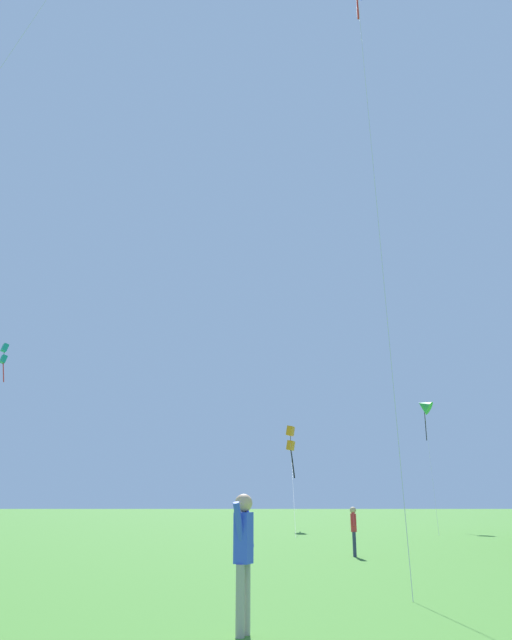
{
  "coord_description": "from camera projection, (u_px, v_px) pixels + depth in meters",
  "views": [
    {
      "loc": [
        -0.78,
        -3.31,
        1.66
      ],
      "look_at": [
        -0.87,
        24.15,
        10.12
      ],
      "focal_mm": 33.52,
      "sensor_mm": 36.0,
      "label": 1
    }
  ],
  "objects": [
    {
      "name": "kite_teal_box",
      "position": [
        6.0,
        355.0,
        47.59
      ],
      "size": [
        3.04,
        11.17,
        13.93
      ],
      "color": "teal",
      "rests_on": "ground_plane"
    },
    {
      "name": "person_with_spool",
      "position": [
        356.0,
        527.0,
        19.72
      ],
      "size": [
        0.21,
        0.5,
        1.56
      ],
      "color": "#2D3351",
      "rests_on": "ground_plane"
    },
    {
      "name": "person_in_red_shirt",
      "position": [
        246.0,
        548.0,
        8.12
      ],
      "size": [
        0.31,
        0.56,
        1.79
      ],
      "color": "gray",
      "rests_on": "ground_plane"
    },
    {
      "name": "kite_orange_box",
      "position": [
        293.0,
        439.0,
        41.83
      ],
      "size": [
        0.76,
        10.76,
        6.92
      ],
      "color": "orange",
      "rests_on": "ground_plane"
    },
    {
      "name": "kite_green_small",
      "position": [
        426.0,
        406.0,
        42.11
      ],
      "size": [
        2.64,
        8.14,
        8.92
      ],
      "color": "green",
      "rests_on": "ground_plane"
    }
  ]
}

